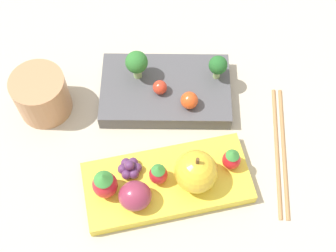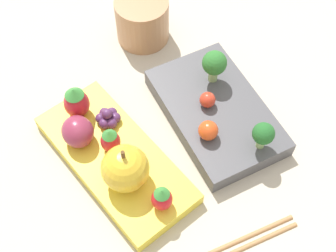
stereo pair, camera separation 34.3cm
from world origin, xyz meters
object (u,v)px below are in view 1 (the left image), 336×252
(cherry_tomato_1, at_px, (189,100))
(drinking_cup, at_px, (41,95))
(apple, at_px, (196,172))
(chopsticks_pair, at_px, (281,150))
(bento_box_savoury, at_px, (169,90))
(broccoli_floret_1, at_px, (218,66))
(broccoli_floret_0, at_px, (137,63))
(strawberry_2, at_px, (158,174))
(bento_box_fruit, at_px, (167,183))
(cherry_tomato_0, at_px, (160,87))
(grape_cluster, at_px, (130,168))
(plum, at_px, (135,196))
(strawberry_0, at_px, (232,159))
(strawberry_1, at_px, (105,184))

(cherry_tomato_1, distance_m, drinking_cup, 0.22)
(apple, height_order, chopsticks_pair, apple)
(bento_box_savoury, bearing_deg, broccoli_floret_1, 7.77)
(cherry_tomato_1, xyz_separation_m, chopsticks_pair, (0.13, -0.08, -0.04))
(broccoli_floret_0, bearing_deg, strawberry_2, -84.26)
(bento_box_savoury, distance_m, bento_box_fruit, 0.15)
(cherry_tomato_0, bearing_deg, grape_cluster, -113.07)
(broccoli_floret_1, xyz_separation_m, cherry_tomato_0, (-0.09, -0.02, -0.02))
(broccoli_floret_1, xyz_separation_m, apple, (-0.05, -0.16, -0.00))
(bento_box_fruit, xyz_separation_m, chopsticks_pair, (0.17, 0.04, -0.01))
(strawberry_2, relative_size, grape_cluster, 1.15)
(apple, bearing_deg, cherry_tomato_1, 87.43)
(plum, bearing_deg, cherry_tomato_0, 74.32)
(strawberry_0, height_order, strawberry_1, strawberry_1)
(cherry_tomato_1, xyz_separation_m, strawberry_0, (0.05, -0.10, -0.00))
(grape_cluster, bearing_deg, chopsticks_pair, 4.99)
(cherry_tomato_1, xyz_separation_m, strawberry_2, (-0.05, -0.11, -0.00))
(broccoli_floret_1, xyz_separation_m, cherry_tomato_1, (-0.05, -0.05, -0.01))
(apple, bearing_deg, drinking_cup, 144.53)
(broccoli_floret_1, bearing_deg, broccoli_floret_0, 174.01)
(cherry_tomato_1, bearing_deg, strawberry_1, -136.14)
(apple, xyz_separation_m, strawberry_0, (0.05, 0.02, -0.01))
(cherry_tomato_0, distance_m, grape_cluster, 0.13)
(strawberry_0, xyz_separation_m, plum, (-0.13, -0.04, 0.00))
(chopsticks_pair, bearing_deg, broccoli_floret_0, 145.82)
(broccoli_floret_0, bearing_deg, strawberry_0, -53.33)
(drinking_cup, bearing_deg, chopsticks_pair, -17.51)
(cherry_tomato_0, xyz_separation_m, strawberry_2, (-0.01, -0.14, 0.00))
(broccoli_floret_1, distance_m, drinking_cup, 0.26)
(bento_box_fruit, xyz_separation_m, drinking_cup, (-0.17, 0.15, 0.02))
(broccoli_floret_0, bearing_deg, strawberry_1, -106.64)
(strawberry_1, bearing_deg, plum, -25.66)
(bento_box_fruit, distance_m, apple, 0.05)
(strawberry_2, bearing_deg, drinking_cup, 138.25)
(strawberry_1, relative_size, strawberry_2, 1.33)
(bento_box_savoury, height_order, drinking_cup, drinking_cup)
(apple, xyz_separation_m, chopsticks_pair, (0.13, 0.04, -0.05))
(apple, height_order, drinking_cup, apple)
(bento_box_savoury, distance_m, strawberry_0, 0.16)
(broccoli_floret_0, xyz_separation_m, plum, (-0.02, -0.20, -0.02))
(cherry_tomato_0, height_order, drinking_cup, drinking_cup)
(apple, xyz_separation_m, grape_cluster, (-0.09, 0.02, -0.02))
(cherry_tomato_0, relative_size, plum, 0.49)
(bento_box_savoury, relative_size, cherry_tomato_1, 8.05)
(drinking_cup, bearing_deg, grape_cluster, -45.98)
(bento_box_savoury, bearing_deg, grape_cluster, -116.79)
(strawberry_1, bearing_deg, strawberry_0, 7.37)
(broccoli_floret_0, height_order, drinking_cup, broccoli_floret_0)
(plum, relative_size, grape_cluster, 1.29)
(apple, distance_m, drinking_cup, 0.26)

